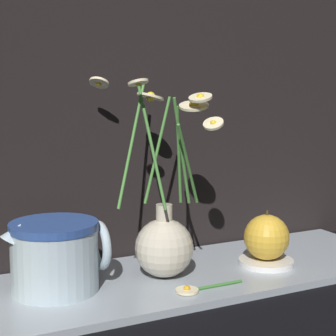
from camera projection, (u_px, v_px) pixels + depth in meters
ground_plane at (170, 282)px, 0.94m from camera, size 6.00×6.00×0.00m
shelf at (170, 279)px, 0.94m from camera, size 0.89×0.26×0.01m
vase_with_flowers at (165, 238)px, 0.93m from camera, size 0.18×0.19×0.33m
ceramic_pitcher at (56, 253)px, 0.86m from camera, size 0.16×0.14×0.12m
saucer_plate at (266, 262)px, 1.00m from camera, size 0.10×0.10×0.01m
orange_fruit at (267, 237)px, 0.99m from camera, size 0.08×0.08×0.09m
loose_daisy at (195, 289)px, 0.87m from camera, size 0.12×0.04×0.01m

